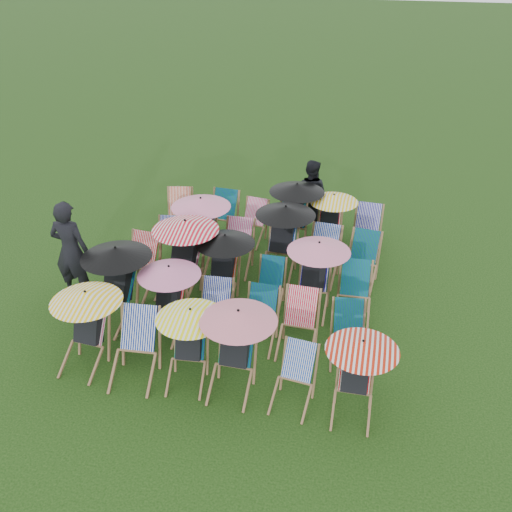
% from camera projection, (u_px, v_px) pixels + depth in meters
% --- Properties ---
extents(ground, '(100.00, 100.00, 0.00)m').
position_uv_depth(ground, '(247.00, 303.00, 10.45)').
color(ground, black).
rests_on(ground, ground).
extents(deckchair_0, '(1.09, 1.14, 1.29)m').
position_uv_depth(deckchair_0, '(85.00, 328.00, 8.69)').
color(deckchair_0, olive).
rests_on(deckchair_0, ground).
extents(deckchair_1, '(0.74, 0.98, 1.01)m').
position_uv_depth(deckchair_1, '(134.00, 349.00, 8.52)').
color(deckchair_1, olive).
rests_on(deckchair_1, ground).
extents(deckchair_2, '(1.03, 1.10, 1.22)m').
position_uv_depth(deckchair_2, '(188.00, 345.00, 8.40)').
color(deckchair_2, olive).
rests_on(deckchair_2, ground).
extents(deckchair_3, '(1.12, 1.16, 1.33)m').
position_uv_depth(deckchair_3, '(234.00, 350.00, 8.21)').
color(deckchair_3, olive).
rests_on(deckchair_3, ground).
extents(deckchair_4, '(0.65, 0.84, 0.84)m').
position_uv_depth(deckchair_4, '(294.00, 379.00, 8.08)').
color(deckchair_4, olive).
rests_on(deckchair_4, ground).
extents(deckchair_5, '(1.01, 1.05, 1.20)m').
position_uv_depth(deckchair_5, '(356.00, 377.00, 7.81)').
color(deckchair_5, olive).
rests_on(deckchair_5, ground).
extents(deckchair_6, '(1.19, 1.26, 1.41)m').
position_uv_depth(deckchair_6, '(114.00, 284.00, 9.64)').
color(deckchair_6, olive).
rests_on(deckchair_6, ground).
extents(deckchair_7, '(1.04, 1.09, 1.23)m').
position_uv_depth(deckchair_7, '(167.00, 299.00, 9.41)').
color(deckchair_7, olive).
rests_on(deckchair_7, ground).
extents(deckchair_8, '(0.65, 0.87, 0.91)m').
position_uv_depth(deckchair_8, '(214.00, 313.00, 9.42)').
color(deckchair_8, olive).
rests_on(deckchair_8, ground).
extents(deckchair_9, '(0.61, 0.84, 0.89)m').
position_uv_depth(deckchair_9, '(259.00, 320.00, 9.26)').
color(deckchair_9, olive).
rests_on(deckchair_9, ground).
extents(deckchair_10, '(0.64, 0.88, 0.94)m').
position_uv_depth(deckchair_10, '(298.00, 325.00, 9.10)').
color(deckchair_10, olive).
rests_on(deckchair_10, ground).
extents(deckchair_11, '(0.67, 0.87, 0.87)m').
position_uv_depth(deckchair_11, '(348.00, 335.00, 8.93)').
color(deckchair_11, olive).
rests_on(deckchair_11, ground).
extents(deckchair_12, '(0.76, 0.99, 1.01)m').
position_uv_depth(deckchair_12, '(138.00, 266.00, 10.60)').
color(deckchair_12, olive).
rests_on(deckchair_12, ground).
extents(deckchair_13, '(1.22, 1.30, 1.44)m').
position_uv_depth(deckchair_13, '(182.00, 256.00, 10.42)').
color(deckchair_13, olive).
rests_on(deckchair_13, ground).
extents(deckchair_14, '(1.07, 1.12, 1.27)m').
position_uv_depth(deckchair_14, '(222.00, 267.00, 10.26)').
color(deckchair_14, olive).
rests_on(deckchair_14, ground).
extents(deckchair_15, '(0.54, 0.76, 0.81)m').
position_uv_depth(deckchair_15, '(269.00, 285.00, 10.22)').
color(deckchair_15, olive).
rests_on(deckchair_15, ground).
extents(deckchair_16, '(1.10, 1.15, 1.31)m').
position_uv_depth(deckchair_16, '(314.00, 276.00, 9.95)').
color(deckchair_16, olive).
rests_on(deckchair_16, ground).
extents(deckchair_17, '(0.66, 0.89, 0.94)m').
position_uv_depth(deckchair_17, '(354.00, 294.00, 9.85)').
color(deckchair_17, olive).
rests_on(deckchair_17, ground).
extents(deckchair_18, '(0.63, 0.81, 0.82)m').
position_uv_depth(deckchair_18, '(168.00, 241.00, 11.62)').
color(deckchair_18, olive).
rests_on(deckchair_18, ground).
extents(deckchair_19, '(1.18, 1.23, 1.40)m').
position_uv_depth(deckchair_19, '(198.00, 230.00, 11.34)').
color(deckchair_19, olive).
rests_on(deckchair_19, ground).
extents(deckchair_20, '(0.63, 0.88, 0.95)m').
position_uv_depth(deckchair_20, '(236.00, 248.00, 11.25)').
color(deckchair_20, olive).
rests_on(deckchair_20, ground).
extents(deckchair_21, '(1.16, 1.21, 1.38)m').
position_uv_depth(deckchair_21, '(281.00, 238.00, 11.06)').
color(deckchair_21, olive).
rests_on(deckchair_21, ground).
extents(deckchair_22, '(0.72, 0.95, 0.97)m').
position_uv_depth(deckchair_22, '(322.00, 255.00, 10.97)').
color(deckchair_22, olive).
rests_on(deckchair_22, ground).
extents(deckchair_23, '(0.72, 0.93, 0.94)m').
position_uv_depth(deckchair_23, '(362.00, 261.00, 10.83)').
color(deckchair_23, olive).
rests_on(deckchair_23, ground).
extents(deckchair_24, '(0.78, 0.96, 0.93)m').
position_uv_depth(deckchair_24, '(179.00, 213.00, 12.62)').
color(deckchair_24, olive).
rests_on(deckchair_24, ground).
extents(deckchair_25, '(0.70, 0.94, 0.98)m').
position_uv_depth(deckchair_25, '(221.00, 217.00, 12.40)').
color(deckchair_25, olive).
rests_on(deckchair_25, ground).
extents(deckchair_26, '(0.68, 0.86, 0.86)m').
position_uv_depth(deckchair_26, '(252.00, 223.00, 12.30)').
color(deckchair_26, olive).
rests_on(deckchair_26, ground).
extents(deckchair_27, '(1.15, 1.23, 1.37)m').
position_uv_depth(deckchair_27, '(294.00, 214.00, 12.00)').
color(deckchair_27, olive).
rests_on(deckchair_27, ground).
extents(deckchair_28, '(1.02, 1.06, 1.21)m').
position_uv_depth(deckchair_28, '(330.00, 221.00, 11.91)').
color(deckchair_28, olive).
rests_on(deckchair_28, ground).
extents(deckchair_29, '(0.67, 0.90, 0.95)m').
position_uv_depth(deckchair_29, '(366.00, 231.00, 11.86)').
color(deckchair_29, olive).
rests_on(deckchair_29, ground).
extents(person_left, '(0.70, 0.46, 1.91)m').
position_uv_depth(person_left, '(71.00, 250.00, 10.19)').
color(person_left, black).
rests_on(person_left, ground).
extents(person_rear, '(0.88, 0.76, 1.57)m').
position_uv_depth(person_rear, '(310.00, 193.00, 12.77)').
color(person_rear, black).
rests_on(person_rear, ground).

